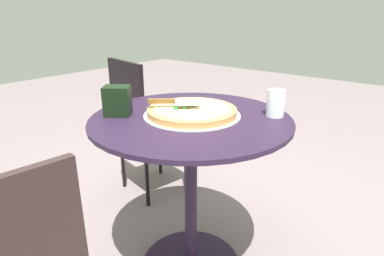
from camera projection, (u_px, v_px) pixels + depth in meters
patio_table at (191, 164)px, 1.37m from camera, size 0.81×0.81×0.75m
pizza_on_tray at (192, 112)px, 1.31m from camera, size 0.40×0.40×0.05m
pizza_server at (174, 102)px, 1.30m from camera, size 0.17×0.19×0.02m
drinking_cup at (276, 103)px, 1.29m from camera, size 0.07×0.07×0.11m
napkin_dispenser at (117, 101)px, 1.30m from camera, size 0.13×0.13×0.12m
patio_chair_far at (142, 120)px, 2.01m from camera, size 0.43×0.43×0.88m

